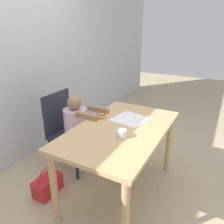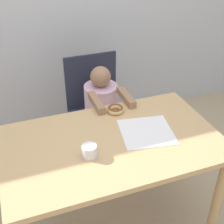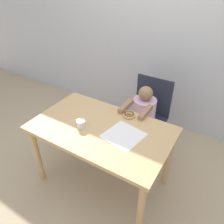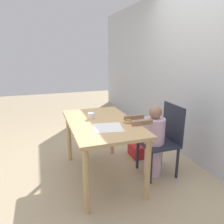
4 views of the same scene
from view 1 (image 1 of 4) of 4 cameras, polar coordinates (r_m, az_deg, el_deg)
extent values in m
plane|color=tan|center=(2.43, 2.04, -20.03)|extent=(12.00, 12.00, 0.00)
cube|color=silver|center=(2.75, -25.13, 12.04)|extent=(8.00, 0.05, 2.50)
cube|color=tan|center=(2.02, 2.31, -4.61)|extent=(1.29, 0.77, 0.03)
cylinder|color=tan|center=(1.71, 3.42, -26.15)|extent=(0.06, 0.06, 0.70)
cylinder|color=tan|center=(2.59, 14.60, -8.28)|extent=(0.06, 0.06, 0.70)
cylinder|color=tan|center=(1.99, -14.90, -18.71)|extent=(0.06, 0.06, 0.70)
cylinder|color=tan|center=(2.79, 1.47, -5.32)|extent=(0.06, 0.06, 0.70)
cube|color=#232838|center=(2.61, -10.21, -5.98)|extent=(0.44, 0.44, 0.03)
cube|color=#232838|center=(2.63, -14.15, -0.05)|extent=(0.44, 0.02, 0.48)
cylinder|color=#232838|center=(2.49, -9.16, -13.13)|extent=(0.04, 0.04, 0.41)
cylinder|color=#232838|center=(2.75, -4.40, -9.31)|extent=(0.04, 0.04, 0.41)
cylinder|color=#232838|center=(2.71, -15.52, -10.68)|extent=(0.04, 0.04, 0.41)
cylinder|color=#232838|center=(2.94, -10.53, -7.42)|extent=(0.04, 0.04, 0.41)
cylinder|color=silver|center=(2.68, -8.99, -10.13)|extent=(0.22, 0.22, 0.43)
cylinder|color=silver|center=(2.50, -9.49, -2.75)|extent=(0.26, 0.26, 0.32)
sphere|color=#997051|center=(2.41, -9.84, 2.43)|extent=(0.16, 0.16, 0.16)
cube|color=#997051|center=(2.22, -6.65, -1.03)|extent=(0.05, 0.25, 0.05)
cube|color=#997051|center=(2.39, -3.65, 0.76)|extent=(0.05, 0.25, 0.05)
torus|color=#DBB270|center=(2.24, -2.77, -0.96)|extent=(0.12, 0.12, 0.03)
torus|color=brown|center=(2.24, -2.78, -0.68)|extent=(0.10, 0.10, 0.02)
cube|color=white|center=(2.21, 4.76, -1.79)|extent=(0.36, 0.36, 0.00)
cube|color=red|center=(2.45, -16.44, -17.85)|extent=(0.29, 0.17, 0.19)
torus|color=red|center=(2.39, -16.68, -16.12)|extent=(0.24, 0.02, 0.24)
cylinder|color=white|center=(1.83, 2.53, -5.68)|extent=(0.08, 0.08, 0.07)
camera|label=2|loc=(1.29, 60.69, 22.86)|focal=50.00mm
camera|label=3|loc=(2.61, 43.77, 24.24)|focal=35.00mm
camera|label=4|loc=(4.02, 28.41, 18.38)|focal=35.00mm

